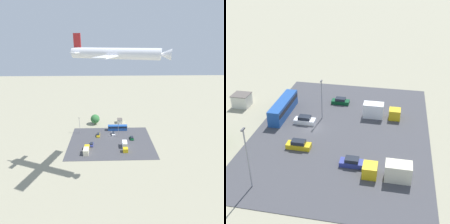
{
  "view_description": "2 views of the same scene",
  "coord_description": "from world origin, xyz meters",
  "views": [
    {
      "loc": [
        1.75,
        90.56,
        51.93
      ],
      "look_at": [
        -0.3,
        18.4,
        22.91
      ],
      "focal_mm": 28.0,
      "sensor_mm": 36.0,
      "label": 1
    },
    {
      "loc": [
        52.0,
        15.56,
        32.2
      ],
      "look_at": [
        -0.12,
        5.25,
        4.2
      ],
      "focal_mm": 50.0,
      "sensor_mm": 36.0,
      "label": 2
    }
  ],
  "objects": [
    {
      "name": "light_pole_lot_centre",
      "position": [
        18.57,
        -4.37,
        5.61
      ],
      "size": [
        0.9,
        0.28,
        10.18
      ],
      "color": "gray",
      "rests_on": "ground"
    },
    {
      "name": "parked_car_0",
      "position": [
        7.32,
        -0.53,
        0.75
      ],
      "size": [
        1.79,
        4.46,
        1.6
      ],
      "color": "gold",
      "rests_on": "ground"
    },
    {
      "name": "parked_truck_1",
      "position": [
        12.54,
        16.04,
        1.42
      ],
      "size": [
        2.58,
        7.62,
        2.92
      ],
      "rotation": [
        0.0,
        0.0,
        3.14
      ],
      "color": "gold",
      "rests_on": "ground"
    },
    {
      "name": "light_pole_lot_edge",
      "position": [
        -4.42,
        0.97,
        4.8
      ],
      "size": [
        0.9,
        0.28,
        8.58
      ],
      "color": "gray",
      "rests_on": "ground"
    },
    {
      "name": "parked_car_1",
      "position": [
        10.5,
        9.69,
        0.69
      ],
      "size": [
        1.85,
        4.06,
        1.47
      ],
      "color": "navy",
      "rests_on": "ground"
    },
    {
      "name": "parked_truck_0",
      "position": [
        -7.17,
        12.8,
        1.5
      ],
      "size": [
        2.47,
        7.84,
        3.11
      ],
      "color": "gold",
      "rests_on": "ground"
    },
    {
      "name": "parking_lot_surface",
      "position": [
        0.0,
        6.11,
        0.04
      ],
      "size": [
        46.07,
        33.71,
        0.08
      ],
      "color": "#424247",
      "rests_on": "ground"
    },
    {
      "name": "bus",
      "position": [
        -4.49,
        -7.61,
        1.87
      ],
      "size": [
        11.98,
        2.57,
        3.33
      ],
      "rotation": [
        0.0,
        0.0,
        1.57
      ],
      "color": "#1E4C9E",
      "rests_on": "ground"
    },
    {
      "name": "parked_car_3",
      "position": [
        -12.1,
        3.47,
        0.67
      ],
      "size": [
        1.84,
        4.08,
        1.41
      ],
      "color": "#0C4723",
      "rests_on": "ground"
    },
    {
      "name": "ground_plane",
      "position": [
        0.0,
        0.0,
        0.0
      ],
      "size": [
        400.0,
        400.0,
        0.0
      ],
      "primitive_type": "plane",
      "color": "gray"
    },
    {
      "name": "parked_car_2",
      "position": [
        -1.71,
        -2.07,
        0.74
      ],
      "size": [
        1.96,
        4.37,
        1.59
      ],
      "color": "silver",
      "rests_on": "ground"
    },
    {
      "name": "shed_building",
      "position": [
        -6.66,
        -18.42,
        1.47
      ],
      "size": [
        3.52,
        3.86,
        2.93
      ],
      "color": "silver",
      "rests_on": "ground"
    }
  ]
}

